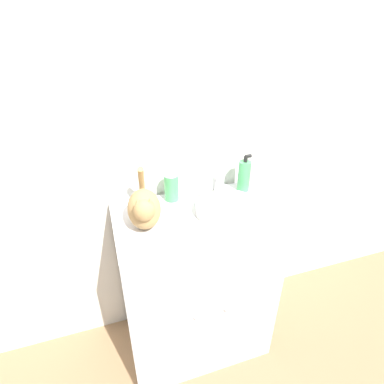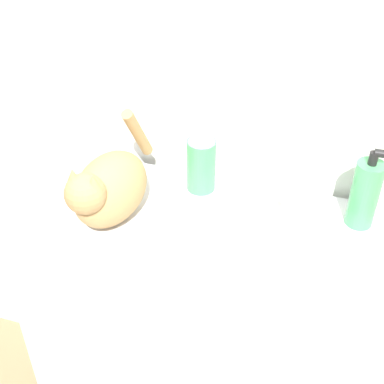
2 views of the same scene
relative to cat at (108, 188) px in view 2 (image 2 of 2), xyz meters
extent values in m
cube|color=silver|center=(0.24, 0.29, 0.25)|extent=(6.00, 0.05, 2.50)
cube|color=silver|center=(0.24, 0.00, -0.55)|extent=(0.76, 0.47, 0.91)
cylinder|color=white|center=(0.39, -0.03, -0.07)|extent=(0.30, 0.30, 0.05)
cylinder|color=silver|center=(0.39, 0.14, -0.03)|extent=(0.02, 0.02, 0.11)
cylinder|color=silver|center=(0.39, 0.09, 0.03)|extent=(0.02, 0.09, 0.02)
cylinder|color=white|center=(0.33, 0.14, -0.07)|extent=(0.03, 0.03, 0.03)
cylinder|color=white|center=(0.45, 0.14, -0.07)|extent=(0.03, 0.03, 0.03)
ellipsoid|color=tan|center=(0.00, 0.01, -0.01)|extent=(0.17, 0.24, 0.16)
sphere|color=tan|center=(-0.01, -0.08, 0.04)|extent=(0.10, 0.10, 0.09)
cone|color=tan|center=(-0.04, -0.08, 0.08)|extent=(0.04, 0.04, 0.04)
cone|color=tan|center=(0.01, -0.09, 0.08)|extent=(0.04, 0.04, 0.04)
cylinder|color=tan|center=(0.02, 0.15, 0.06)|extent=(0.04, 0.11, 0.16)
cylinder|color=#4CB266|center=(0.56, 0.16, -0.01)|extent=(0.06, 0.06, 0.16)
cylinder|color=black|center=(0.56, 0.16, 0.09)|extent=(0.02, 0.02, 0.03)
cylinder|color=black|center=(0.57, 0.16, 0.11)|extent=(0.03, 0.02, 0.02)
cylinder|color=#4CB266|center=(0.17, 0.18, -0.02)|extent=(0.07, 0.07, 0.14)
cone|color=white|center=(0.17, 0.18, 0.07)|extent=(0.06, 0.06, 0.04)
camera|label=1|loc=(-0.14, -1.11, 0.70)|focal=28.00mm
camera|label=2|loc=(0.47, -0.88, 0.73)|focal=50.00mm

